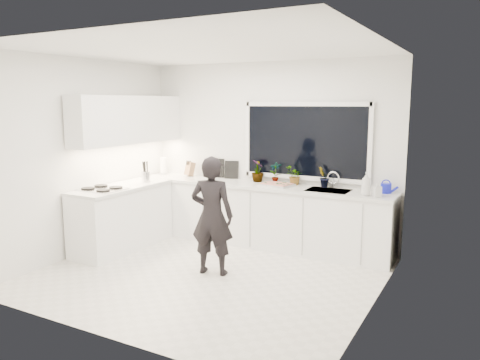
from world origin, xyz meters
The scene contains 25 objects.
floor centered at (0.00, 0.00, -0.01)m, with size 4.00×3.50×0.02m, color beige.
wall_back centered at (0.00, 1.76, 1.35)m, with size 4.00×0.02×2.70m, color white.
wall_left centered at (-2.01, 0.00, 1.35)m, with size 0.02×3.50×2.70m, color white.
wall_right centered at (2.01, 0.00, 1.35)m, with size 0.02×3.50×2.70m, color white.
ceiling centered at (0.00, 0.00, 2.71)m, with size 4.00×3.50×0.02m, color white.
window centered at (0.60, 1.73, 1.55)m, with size 1.80×0.02×1.00m, color black.
base_cabinets_back centered at (0.00, 1.45, 0.44)m, with size 3.92×0.58×0.88m, color white.
base_cabinets_left centered at (-1.67, 0.35, 0.44)m, with size 0.58×1.60×0.88m, color white.
countertop_back centered at (0.00, 1.44, 0.90)m, with size 3.94×0.62×0.04m, color silver.
countertop_left centered at (-1.67, 0.35, 0.90)m, with size 0.62×1.60×0.04m, color silver.
upper_cabinets centered at (-1.79, 0.70, 1.85)m, with size 0.34×2.10×0.70m, color white.
sink centered at (1.05, 1.45, 0.87)m, with size 0.58×0.42×0.14m, color silver.
faucet centered at (1.05, 1.65, 1.03)m, with size 0.03×0.03×0.22m, color silver.
stovetop centered at (-1.69, 0.00, 0.94)m, with size 0.56×0.48×0.03m, color black.
person centered at (0.03, 0.09, 0.73)m, with size 0.54×0.35×1.47m, color black.
pizza_tray centered at (0.29, 1.42, 0.94)m, with size 0.44×0.33×0.03m, color silver.
pizza centered at (0.29, 1.42, 0.95)m, with size 0.40×0.29×0.01m, color #C9411A.
watering_can centered at (1.78, 1.61, 0.98)m, with size 0.14×0.14×0.13m, color #151AC8.
paper_towel_roll centered at (-1.83, 1.55, 1.05)m, with size 0.11×0.11×0.26m, color white.
knife_block centered at (-1.33, 1.59, 1.03)m, with size 0.13×0.10×0.22m, color #9C6748.
utensil_crock centered at (-1.59, 0.80, 1.00)m, with size 0.13×0.13×0.16m, color #BBBCC0.
picture_frame_large centered at (-0.60, 1.69, 1.06)m, with size 0.22×0.02×0.28m, color black.
picture_frame_small centered at (-0.88, 1.69, 1.07)m, with size 0.25×0.02×0.30m, color black.
herb_plants centered at (0.33, 1.61, 1.07)m, with size 1.26×0.29×0.33m.
soap_bottles centered at (1.63, 1.30, 1.06)m, with size 0.27×0.13×0.31m.
Camera 1 is at (2.98, -4.63, 2.10)m, focal length 35.00 mm.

